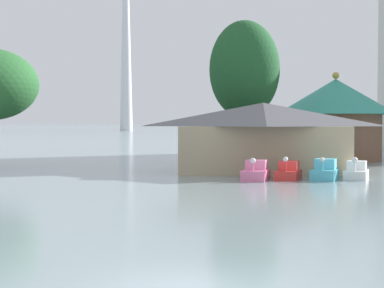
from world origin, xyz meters
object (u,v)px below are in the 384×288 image
pedal_boat_cyan (325,172)px  shoreline_tree_mid (244,70)px  pedal_boat_pink (256,172)px  boathouse (263,136)px  pedal_boat_white (356,172)px  green_roof_pavilion (335,114)px  pedal_boat_red (288,172)px

pedal_boat_cyan → shoreline_tree_mid: bearing=-142.4°
pedal_boat_pink → boathouse: (0.75, 6.37, 2.26)m
pedal_boat_pink → pedal_boat_cyan: bearing=104.8°
pedal_boat_white → green_roof_pavilion: (1.93, 20.49, 4.18)m
pedal_boat_cyan → green_roof_pavilion: (4.15, 21.34, 4.11)m
pedal_boat_red → shoreline_tree_mid: bearing=-153.5°
pedal_boat_white → boathouse: (-6.02, 5.19, 2.30)m
pedal_boat_pink → pedal_boat_white: (6.77, 1.18, -0.04)m
boathouse → shoreline_tree_mid: (-1.31, 7.87, 5.73)m
shoreline_tree_mid → pedal_boat_pink: bearing=-87.8°
boathouse → pedal_boat_red: bearing=-76.2°
pedal_boat_red → green_roof_pavilion: bearing=178.1°
boathouse → green_roof_pavilion: (7.95, 15.29, 1.87)m
pedal_boat_cyan → shoreline_tree_mid: shoreline_tree_mid is taller
pedal_boat_red → pedal_boat_cyan: size_ratio=0.99×
pedal_boat_white → shoreline_tree_mid: 17.00m
pedal_boat_pink → shoreline_tree_mid: 16.34m
pedal_boat_pink → pedal_boat_red: (2.18, 0.54, -0.03)m
pedal_boat_red → green_roof_pavilion: 22.50m
pedal_boat_white → shoreline_tree_mid: bearing=-134.0°
pedal_boat_white → boathouse: boathouse is taller
pedal_boat_red → pedal_boat_white: size_ratio=0.96×
pedal_boat_red → boathouse: 6.43m
pedal_boat_pink → green_roof_pavilion: 23.71m
boathouse → shoreline_tree_mid: 9.82m
pedal_boat_pink → shoreline_tree_mid: size_ratio=0.24×
pedal_boat_red → boathouse: bearing=-151.0°
pedal_boat_pink → pedal_boat_cyan: pedal_boat_cyan is taller
pedal_boat_pink → pedal_boat_cyan: (4.55, 0.33, 0.02)m
pedal_boat_red → shoreline_tree_mid: shoreline_tree_mid is taller
pedal_boat_pink → pedal_boat_red: size_ratio=1.12×
pedal_boat_white → green_roof_pavilion: size_ratio=0.24×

